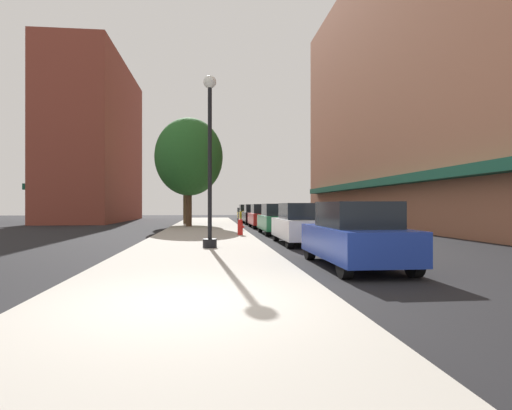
{
  "coord_description": "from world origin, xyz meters",
  "views": [
    {
      "loc": [
        0.39,
        -6.29,
        1.57
      ],
      "look_at": [
        3.26,
        20.57,
        1.6
      ],
      "focal_mm": 29.45,
      "sensor_mm": 36.0,
      "label": 1
    }
  ],
  "objects_px": {
    "tree_near": "(189,157)",
    "car_green": "(278,219)",
    "car_white": "(301,224)",
    "tree_mid": "(186,162)",
    "lamppost": "(210,158)",
    "fire_hydrant": "(240,227)",
    "car_red": "(263,216)",
    "car_black": "(254,214)",
    "car_blue": "(355,235)",
    "parking_meter_near": "(238,216)",
    "car_yellow": "(247,213)"
  },
  "relations": [
    {
      "from": "car_black",
      "to": "car_yellow",
      "type": "relative_size",
      "value": 1.0
    },
    {
      "from": "lamppost",
      "to": "car_red",
      "type": "distance_m",
      "value": 15.25
    },
    {
      "from": "lamppost",
      "to": "fire_hydrant",
      "type": "bearing_deg",
      "value": 76.4
    },
    {
      "from": "tree_mid",
      "to": "car_white",
      "type": "bearing_deg",
      "value": -71.99
    },
    {
      "from": "parking_meter_near",
      "to": "tree_near",
      "type": "relative_size",
      "value": 0.17
    },
    {
      "from": "car_red",
      "to": "tree_near",
      "type": "bearing_deg",
      "value": 177.37
    },
    {
      "from": "car_green",
      "to": "car_white",
      "type": "bearing_deg",
      "value": -90.47
    },
    {
      "from": "lamppost",
      "to": "tree_near",
      "type": "bearing_deg",
      "value": 95.71
    },
    {
      "from": "car_black",
      "to": "car_red",
      "type": "bearing_deg",
      "value": -89.96
    },
    {
      "from": "tree_mid",
      "to": "lamppost",
      "type": "bearing_deg",
      "value": -84.19
    },
    {
      "from": "car_green",
      "to": "car_blue",
      "type": "bearing_deg",
      "value": -90.47
    },
    {
      "from": "parking_meter_near",
      "to": "car_green",
      "type": "xyz_separation_m",
      "value": [
        1.95,
        -3.06,
        -0.14
      ]
    },
    {
      "from": "car_blue",
      "to": "car_black",
      "type": "relative_size",
      "value": 1.0
    },
    {
      "from": "tree_near",
      "to": "car_green",
      "type": "bearing_deg",
      "value": -52.72
    },
    {
      "from": "car_white",
      "to": "car_green",
      "type": "distance_m",
      "value": 6.01
    },
    {
      "from": "car_green",
      "to": "fire_hydrant",
      "type": "bearing_deg",
      "value": -136.76
    },
    {
      "from": "parking_meter_near",
      "to": "car_blue",
      "type": "xyz_separation_m",
      "value": [
        1.95,
        -15.41,
        -0.14
      ]
    },
    {
      "from": "car_green",
      "to": "tree_mid",
      "type": "bearing_deg",
      "value": 115.98
    },
    {
      "from": "car_blue",
      "to": "fire_hydrant",
      "type": "bearing_deg",
      "value": 102.16
    },
    {
      "from": "lamppost",
      "to": "car_blue",
      "type": "height_order",
      "value": "lamppost"
    },
    {
      "from": "fire_hydrant",
      "to": "car_blue",
      "type": "xyz_separation_m",
      "value": [
        2.2,
        -10.24,
        0.29
      ]
    },
    {
      "from": "parking_meter_near",
      "to": "tree_near",
      "type": "height_order",
      "value": "tree_near"
    },
    {
      "from": "lamppost",
      "to": "car_black",
      "type": "xyz_separation_m",
      "value": [
        3.66,
        20.79,
        -2.39
      ]
    },
    {
      "from": "tree_mid",
      "to": "car_green",
      "type": "distance_m",
      "value": 13.35
    },
    {
      "from": "parking_meter_near",
      "to": "car_white",
      "type": "bearing_deg",
      "value": -77.87
    },
    {
      "from": "car_green",
      "to": "car_black",
      "type": "bearing_deg",
      "value": 89.53
    },
    {
      "from": "tree_near",
      "to": "car_green",
      "type": "relative_size",
      "value": 1.75
    },
    {
      "from": "fire_hydrant",
      "to": "car_red",
      "type": "relative_size",
      "value": 0.18
    },
    {
      "from": "car_blue",
      "to": "car_yellow",
      "type": "xyz_separation_m",
      "value": [
        0.0,
        31.67,
        0.0
      ]
    },
    {
      "from": "car_blue",
      "to": "car_yellow",
      "type": "relative_size",
      "value": 1.0
    },
    {
      "from": "lamppost",
      "to": "car_blue",
      "type": "distance_m",
      "value": 6.06
    },
    {
      "from": "car_green",
      "to": "lamppost",
      "type": "bearing_deg",
      "value": -114.65
    },
    {
      "from": "tree_near",
      "to": "lamppost",
      "type": "bearing_deg",
      "value": -84.29
    },
    {
      "from": "parking_meter_near",
      "to": "lamppost",
      "type": "bearing_deg",
      "value": -98.66
    },
    {
      "from": "car_yellow",
      "to": "car_green",
      "type": "bearing_deg",
      "value": -91.07
    },
    {
      "from": "car_red",
      "to": "car_blue",
      "type": "bearing_deg",
      "value": -89.34
    },
    {
      "from": "car_yellow",
      "to": "car_black",
      "type": "bearing_deg",
      "value": -91.07
    },
    {
      "from": "lamppost",
      "to": "tree_mid",
      "type": "height_order",
      "value": "tree_mid"
    },
    {
      "from": "lamppost",
      "to": "car_white",
      "type": "xyz_separation_m",
      "value": [
        3.66,
        2.14,
        -2.39
      ]
    },
    {
      "from": "lamppost",
      "to": "car_white",
      "type": "bearing_deg",
      "value": 30.28
    },
    {
      "from": "car_red",
      "to": "fire_hydrant",
      "type": "bearing_deg",
      "value": -103.71
    },
    {
      "from": "fire_hydrant",
      "to": "car_white",
      "type": "relative_size",
      "value": 0.18
    },
    {
      "from": "parking_meter_near",
      "to": "car_yellow",
      "type": "relative_size",
      "value": 0.3
    },
    {
      "from": "car_green",
      "to": "car_red",
      "type": "bearing_deg",
      "value": 89.53
    },
    {
      "from": "car_white",
      "to": "car_black",
      "type": "distance_m",
      "value": 18.66
    },
    {
      "from": "tree_near",
      "to": "car_black",
      "type": "height_order",
      "value": "tree_near"
    },
    {
      "from": "lamppost",
      "to": "car_red",
      "type": "height_order",
      "value": "lamppost"
    },
    {
      "from": "parking_meter_near",
      "to": "car_red",
      "type": "relative_size",
      "value": 0.3
    },
    {
      "from": "lamppost",
      "to": "car_blue",
      "type": "bearing_deg",
      "value": -48.91
    },
    {
      "from": "fire_hydrant",
      "to": "car_blue",
      "type": "bearing_deg",
      "value": -77.9
    }
  ]
}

